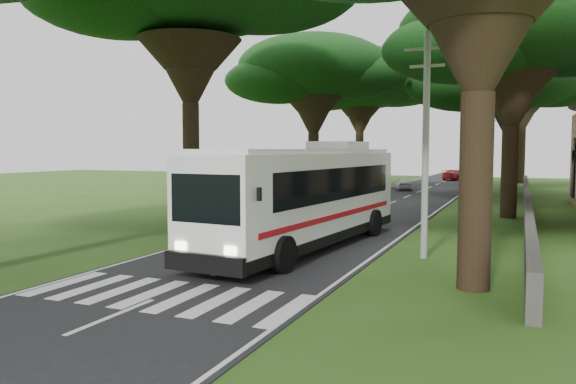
{
  "coord_description": "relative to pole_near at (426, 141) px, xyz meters",
  "views": [
    {
      "loc": [
        8.67,
        -14.2,
        3.89
      ],
      "look_at": [
        0.1,
        6.3,
        2.2
      ],
      "focal_mm": 35.0,
      "sensor_mm": 36.0,
      "label": 1
    }
  ],
  "objects": [
    {
      "name": "pole_far",
      "position": [
        0.0,
        40.0,
        0.0
      ],
      "size": [
        1.6,
        0.24,
        8.0
      ],
      "color": "gray",
      "rests_on": "ground"
    },
    {
      "name": "crosswalk",
      "position": [
        -5.5,
        -8.0,
        -4.18
      ],
      "size": [
        8.0,
        3.0,
        0.01
      ],
      "primitive_type": "cube",
      "color": "silver",
      "rests_on": "ground"
    },
    {
      "name": "tree_l_midb",
      "position": [
        -13.0,
        24.0,
        6.31
      ],
      "size": [
        12.57,
        12.57,
        13.33
      ],
      "color": "black",
      "rests_on": "ground"
    },
    {
      "name": "tree_r_mida",
      "position": [
        2.5,
        14.0,
        6.22
      ],
      "size": [
        12.69,
        12.69,
        13.25
      ],
      "color": "black",
      "rests_on": "ground"
    },
    {
      "name": "road",
      "position": [
        -5.5,
        19.0,
        -4.17
      ],
      "size": [
        8.0,
        120.0,
        0.04
      ],
      "primitive_type": "cube",
      "color": "black",
      "rests_on": "ground"
    },
    {
      "name": "pole_near",
      "position": [
        0.0,
        0.0,
        0.0
      ],
      "size": [
        1.6,
        0.24,
        8.0
      ],
      "color": "gray",
      "rests_on": "ground"
    },
    {
      "name": "property_wall",
      "position": [
        3.5,
        18.0,
        -3.58
      ],
      "size": [
        0.35,
        50.0,
        1.2
      ],
      "primitive_type": "cube",
      "color": "#383533",
      "rests_on": "ground"
    },
    {
      "name": "pole_mid",
      "position": [
        0.0,
        20.0,
        0.0
      ],
      "size": [
        1.6,
        0.24,
        8.0
      ],
      "color": "gray",
      "rests_on": "ground"
    },
    {
      "name": "tree_r_midb",
      "position": [
        2.0,
        32.0,
        6.28
      ],
      "size": [
        15.56,
        15.56,
        13.84
      ],
      "color": "black",
      "rests_on": "ground"
    },
    {
      "name": "tree_l_far",
      "position": [
        -14.0,
        42.0,
        7.58
      ],
      "size": [
        16.31,
        16.31,
        15.29
      ],
      "color": "black",
      "rests_on": "ground"
    },
    {
      "name": "coach_bus",
      "position": [
        -4.62,
        0.29,
        -2.08
      ],
      "size": [
        3.98,
        13.41,
        3.9
      ],
      "rotation": [
        0.0,
        0.0,
        -0.09
      ],
      "color": "white",
      "rests_on": "ground"
    },
    {
      "name": "ground",
      "position": [
        -5.5,
        -6.0,
        -4.18
      ],
      "size": [
        140.0,
        140.0,
        0.0
      ],
      "primitive_type": "plane",
      "color": "#294B15",
      "rests_on": "ground"
    },
    {
      "name": "pedestrian",
      "position": [
        -10.4,
        0.43,
        -3.31
      ],
      "size": [
        0.46,
        0.66,
        1.75
      ],
      "primitive_type": "imported",
      "rotation": [
        0.0,
        0.0,
        1.63
      ],
      "color": "black",
      "rests_on": "ground"
    },
    {
      "name": "tree_r_far",
      "position": [
        3.0,
        50.0,
        8.68
      ],
      "size": [
        15.38,
        15.38,
        16.24
      ],
      "color": "black",
      "rests_on": "ground"
    },
    {
      "name": "distant_car_c",
      "position": [
        -4.7,
        53.06,
        -3.48
      ],
      "size": [
        3.0,
        4.93,
        1.34
      ],
      "primitive_type": "imported",
      "rotation": [
        0.0,
        0.0,
        2.88
      ],
      "color": "maroon",
      "rests_on": "road"
    },
    {
      "name": "distant_car_a",
      "position": [
        -7.25,
        33.34,
        -3.54
      ],
      "size": [
        2.47,
        3.86,
        1.22
      ],
      "primitive_type": "imported",
      "rotation": [
        0.0,
        0.0,
        3.45
      ],
      "color": "silver",
      "rests_on": "road"
    }
  ]
}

